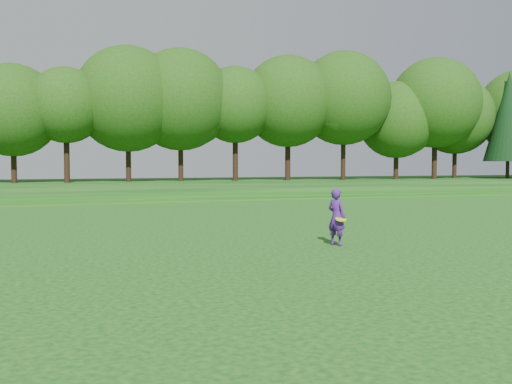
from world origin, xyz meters
name	(u,v)px	position (x,y,z in m)	size (l,w,h in m)	color
ground	(225,261)	(0.00, 0.00, 0.00)	(140.00, 140.00, 0.00)	#0B3D0F
berm	(111,187)	(0.00, 34.00, 0.30)	(130.00, 30.00, 0.60)	#0B3D0F
walking_path	(130,203)	(0.00, 20.00, 0.02)	(130.00, 1.60, 0.04)	gray
treeline	(106,94)	(0.00, 38.00, 8.10)	(104.00, 7.00, 15.00)	#18420F
woman	(337,217)	(3.61, 1.45, 0.79)	(0.59, 0.71, 1.58)	#461A79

